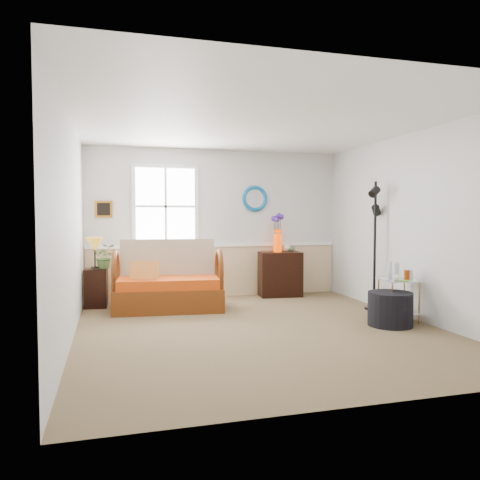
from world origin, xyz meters
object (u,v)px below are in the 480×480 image
object	(u,v)px
lamp_stand	(96,288)
floor_lamp	(375,246)
ottoman	(390,309)
loveseat	(168,275)
cabinet	(280,274)
side_table	(398,300)

from	to	relation	value
lamp_stand	floor_lamp	distance (m)	4.39
floor_lamp	ottoman	world-z (taller)	floor_lamp
loveseat	lamp_stand	world-z (taller)	loveseat
cabinet	side_table	world-z (taller)	cabinet
floor_lamp	lamp_stand	bearing A→B (deg)	142.78
lamp_stand	ottoman	world-z (taller)	lamp_stand
cabinet	floor_lamp	bearing A→B (deg)	-51.35
lamp_stand	ottoman	xyz separation A→B (m)	(3.75, -2.32, -0.08)
lamp_stand	cabinet	xyz separation A→B (m)	(3.15, 0.22, 0.09)
loveseat	floor_lamp	world-z (taller)	floor_lamp
lamp_stand	side_table	size ratio (longest dim) A/B	1.04
cabinet	ottoman	bearing A→B (deg)	-70.83
side_table	ottoman	size ratio (longest dim) A/B	1.01
side_table	ottoman	distance (m)	0.31
loveseat	side_table	size ratio (longest dim) A/B	2.80
side_table	ottoman	world-z (taller)	side_table
lamp_stand	cabinet	bearing A→B (deg)	3.92
side_table	cabinet	bearing A→B (deg)	109.77
lamp_stand	floor_lamp	xyz separation A→B (m)	(4.13, -1.31, 0.68)
loveseat	ottoman	bearing A→B (deg)	-28.57
lamp_stand	ottoman	distance (m)	4.41
floor_lamp	ottoman	distance (m)	1.32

